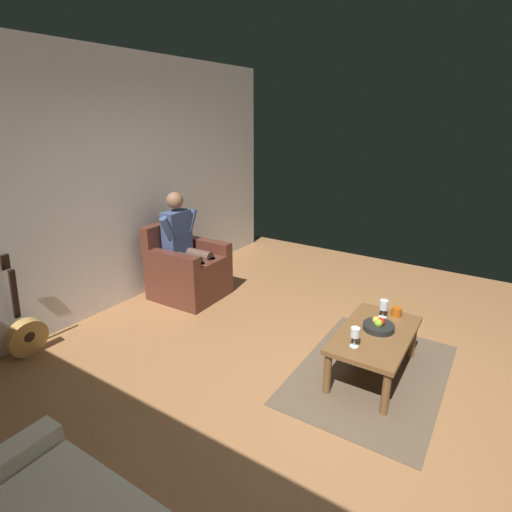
# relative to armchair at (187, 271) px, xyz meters

# --- Properties ---
(ground_plane) EXTENTS (6.71, 6.71, 0.00)m
(ground_plane) POSITION_rel_armchair_xyz_m (0.73, 2.22, -0.33)
(ground_plane) COLOR #94643C
(wall_back) EXTENTS (5.99, 0.06, 2.78)m
(wall_back) POSITION_rel_armchair_xyz_m (0.73, -0.56, 1.07)
(wall_back) COLOR silver
(wall_back) RESTS_ON ground
(rug) EXTENTS (1.71, 1.19, 0.01)m
(rug) POSITION_rel_armchair_xyz_m (0.34, 2.42, -0.32)
(rug) COLOR brown
(rug) RESTS_ON ground
(armchair) EXTENTS (0.76, 0.79, 0.90)m
(armchair) POSITION_rel_armchair_xyz_m (0.00, 0.00, 0.00)
(armchair) COLOR #53291E
(armchair) RESTS_ON ground
(person_seated) EXTENTS (0.61, 0.57, 1.28)m
(person_seated) POSITION_rel_armchair_xyz_m (0.00, -0.00, 0.35)
(person_seated) COLOR #384870
(person_seated) RESTS_ON ground
(coffee_table) EXTENTS (1.00, 0.58, 0.40)m
(coffee_table) POSITION_rel_armchair_xyz_m (0.34, 2.42, 0.02)
(coffee_table) COLOR brown
(coffee_table) RESTS_ON ground
(guitar) EXTENTS (0.36, 0.21, 0.98)m
(guitar) POSITION_rel_armchair_xyz_m (1.80, -0.35, -0.11)
(guitar) COLOR #B18645
(guitar) RESTS_ON ground
(wine_glass_near) EXTENTS (0.07, 0.07, 0.16)m
(wine_glass_near) POSITION_rel_armchair_xyz_m (0.65, 2.34, 0.19)
(wine_glass_near) COLOR silver
(wine_glass_near) RESTS_ON coffee_table
(wine_glass_far) EXTENTS (0.07, 0.07, 0.17)m
(wine_glass_far) POSITION_rel_armchair_xyz_m (0.04, 2.39, 0.19)
(wine_glass_far) COLOR silver
(wine_glass_far) RESTS_ON coffee_table
(fruit_bowl) EXTENTS (0.26, 0.26, 0.11)m
(fruit_bowl) POSITION_rel_armchair_xyz_m (0.28, 2.42, 0.11)
(fruit_bowl) COLOR black
(fruit_bowl) RESTS_ON coffee_table
(candle_jar) EXTENTS (0.09, 0.09, 0.08)m
(candle_jar) POSITION_rel_armchair_xyz_m (-0.05, 2.48, 0.12)
(candle_jar) COLOR #AD520F
(candle_jar) RESTS_ON coffee_table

